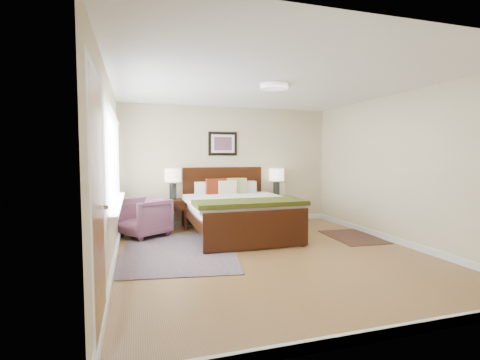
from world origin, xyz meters
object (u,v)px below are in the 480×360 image
at_px(lamp_right, 277,177).
at_px(rug_persian, 178,251).
at_px(nightstand_left, 173,206).
at_px(nightstand_right, 277,207).
at_px(bed, 237,205).
at_px(armchair, 144,218).
at_px(lamp_left, 173,178).

distance_m(lamp_right, rug_persian, 3.05).
distance_m(nightstand_left, nightstand_right, 2.23).
distance_m(nightstand_left, lamp_right, 2.29).
relative_size(nightstand_right, rug_persian, 0.24).
height_order(bed, nightstand_left, bed).
bearing_deg(lamp_right, bed, -142.98).
relative_size(nightstand_right, lamp_right, 0.95).
relative_size(lamp_right, rug_persian, 0.25).
bearing_deg(nightstand_right, armchair, -169.83).
xyz_separation_m(nightstand_left, lamp_left, (0.00, 0.02, 0.55)).
height_order(lamp_right, rug_persian, lamp_right).
height_order(nightstand_right, armchair, armchair).
bearing_deg(bed, nightstand_right, 36.59).
relative_size(nightstand_right, lamp_left, 0.95).
distance_m(lamp_left, lamp_right, 2.23).
relative_size(nightstand_left, lamp_left, 0.97).
bearing_deg(lamp_right, rug_persian, -144.34).
height_order(armchair, rug_persian, armchair).
xyz_separation_m(nightstand_right, rug_persian, (-2.34, -1.67, -0.35)).
bearing_deg(nightstand_left, rug_persian, -93.84).
bearing_deg(armchair, rug_persian, -11.06).
bearing_deg(lamp_left, lamp_right, 0.00).
distance_m(bed, nightstand_left, 1.37).
relative_size(bed, rug_persian, 0.93).
distance_m(lamp_left, rug_persian, 1.96).
bearing_deg(lamp_right, lamp_left, 180.00).
bearing_deg(nightstand_left, bed, -38.30).
bearing_deg(lamp_left, armchair, -138.31).
relative_size(nightstand_right, armchair, 0.75).
bearing_deg(armchair, bed, 44.90).
xyz_separation_m(bed, nightstand_left, (-1.08, 0.85, -0.08)).
height_order(bed, nightstand_right, bed).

